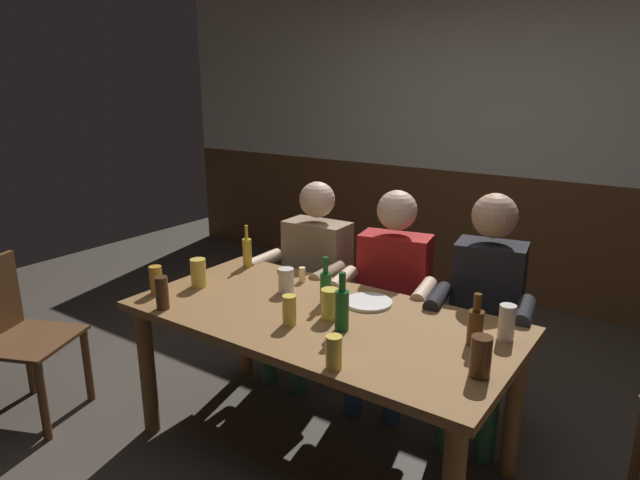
{
  "coord_description": "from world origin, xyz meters",
  "views": [
    {
      "loc": [
        1.37,
        -2.15,
        1.78
      ],
      "look_at": [
        0.0,
        -0.18,
        1.1
      ],
      "focal_mm": 31.3,
      "sensor_mm": 36.0,
      "label": 1
    }
  ],
  "objects_px": {
    "bottle_3": "(326,286)",
    "pint_glass_3": "(334,352)",
    "bottle_1": "(342,308)",
    "pint_glass_0": "(156,280)",
    "person_1": "(390,287)",
    "pint_glass_2": "(162,293)",
    "dining_table": "(320,334)",
    "bottle_2": "(247,252)",
    "pint_glass_5": "(198,273)",
    "chair_empty_near_left": "(15,334)",
    "person_2": "(485,304)",
    "table_candle": "(302,274)",
    "pint_glass_4": "(286,280)",
    "pint_glass_8": "(289,310)",
    "plate_0": "(368,302)",
    "person_0": "(310,269)",
    "pint_glass_6": "(330,304)",
    "bottle_0": "(476,325)",
    "pint_glass_7": "(507,322)",
    "pint_glass_1": "(481,357)"
  },
  "relations": [
    {
      "from": "bottle_0",
      "to": "pint_glass_2",
      "type": "relative_size",
      "value": 1.39
    },
    {
      "from": "bottle_0",
      "to": "pint_glass_6",
      "type": "bearing_deg",
      "value": -169.02
    },
    {
      "from": "bottle_2",
      "to": "pint_glass_7",
      "type": "xyz_separation_m",
      "value": [
        1.53,
        -0.1,
        -0.01
      ]
    },
    {
      "from": "bottle_1",
      "to": "pint_glass_0",
      "type": "distance_m",
      "value": 1.02
    },
    {
      "from": "person_0",
      "to": "bottle_2",
      "type": "bearing_deg",
      "value": 56.2
    },
    {
      "from": "plate_0",
      "to": "pint_glass_0",
      "type": "distance_m",
      "value": 1.08
    },
    {
      "from": "person_0",
      "to": "pint_glass_2",
      "type": "height_order",
      "value": "person_0"
    },
    {
      "from": "person_1",
      "to": "chair_empty_near_left",
      "type": "bearing_deg",
      "value": 29.82
    },
    {
      "from": "person_2",
      "to": "bottle_3",
      "type": "height_order",
      "value": "person_2"
    },
    {
      "from": "table_candle",
      "to": "pint_glass_8",
      "type": "xyz_separation_m",
      "value": [
        0.28,
        -0.47,
        0.03
      ]
    },
    {
      "from": "dining_table",
      "to": "pint_glass_2",
      "type": "bearing_deg",
      "value": -150.15
    },
    {
      "from": "bottle_2",
      "to": "pint_glass_6",
      "type": "height_order",
      "value": "bottle_2"
    },
    {
      "from": "table_candle",
      "to": "person_1",
      "type": "bearing_deg",
      "value": 46.98
    },
    {
      "from": "person_2",
      "to": "bottle_1",
      "type": "xyz_separation_m",
      "value": [
        -0.38,
        -0.75,
        0.15
      ]
    },
    {
      "from": "person_0",
      "to": "bottle_1",
      "type": "height_order",
      "value": "person_0"
    },
    {
      "from": "pint_glass_6",
      "to": "pint_glass_7",
      "type": "xyz_separation_m",
      "value": [
        0.73,
        0.24,
        0.01
      ]
    },
    {
      "from": "bottle_0",
      "to": "dining_table",
      "type": "bearing_deg",
      "value": -170.65
    },
    {
      "from": "bottle_2",
      "to": "pint_glass_0",
      "type": "bearing_deg",
      "value": -98.64
    },
    {
      "from": "bottle_2",
      "to": "pint_glass_3",
      "type": "height_order",
      "value": "bottle_2"
    },
    {
      "from": "person_0",
      "to": "bottle_1",
      "type": "distance_m",
      "value": 1.05
    },
    {
      "from": "pint_glass_2",
      "to": "pint_glass_5",
      "type": "relative_size",
      "value": 1.07
    },
    {
      "from": "plate_0",
      "to": "pint_glass_4",
      "type": "distance_m",
      "value": 0.44
    },
    {
      "from": "bottle_2",
      "to": "bottle_3",
      "type": "bearing_deg",
      "value": -16.62
    },
    {
      "from": "plate_0",
      "to": "pint_glass_4",
      "type": "height_order",
      "value": "pint_glass_4"
    },
    {
      "from": "pint_glass_6",
      "to": "bottle_2",
      "type": "bearing_deg",
      "value": 157.3
    },
    {
      "from": "bottle_3",
      "to": "pint_glass_3",
      "type": "bearing_deg",
      "value": -52.83
    },
    {
      "from": "table_candle",
      "to": "pint_glass_1",
      "type": "relative_size",
      "value": 0.51
    },
    {
      "from": "person_1",
      "to": "table_candle",
      "type": "bearing_deg",
      "value": 35.9
    },
    {
      "from": "dining_table",
      "to": "person_1",
      "type": "xyz_separation_m",
      "value": [
        0.01,
        0.67,
        0.03
      ]
    },
    {
      "from": "bottle_3",
      "to": "person_1",
      "type": "bearing_deg",
      "value": 83.26
    },
    {
      "from": "person_1",
      "to": "chair_empty_near_left",
      "type": "distance_m",
      "value": 2.05
    },
    {
      "from": "pint_glass_2",
      "to": "person_2",
      "type": "bearing_deg",
      "value": 40.96
    },
    {
      "from": "dining_table",
      "to": "pint_glass_3",
      "type": "xyz_separation_m",
      "value": [
        0.33,
        -0.38,
        0.17
      ]
    },
    {
      "from": "bottle_1",
      "to": "bottle_3",
      "type": "xyz_separation_m",
      "value": [
        -0.23,
        0.2,
        -0.01
      ]
    },
    {
      "from": "pint_glass_8",
      "to": "dining_table",
      "type": "bearing_deg",
      "value": 74.54
    },
    {
      "from": "person_2",
      "to": "pint_glass_3",
      "type": "relative_size",
      "value": 9.47
    },
    {
      "from": "bottle_1",
      "to": "pint_glass_2",
      "type": "height_order",
      "value": "bottle_1"
    },
    {
      "from": "bottle_1",
      "to": "pint_glass_0",
      "type": "bearing_deg",
      "value": -170.13
    },
    {
      "from": "bottle_1",
      "to": "table_candle",
      "type": "bearing_deg",
      "value": 142.45
    },
    {
      "from": "table_candle",
      "to": "pint_glass_2",
      "type": "distance_m",
      "value": 0.75
    },
    {
      "from": "plate_0",
      "to": "pint_glass_7",
      "type": "bearing_deg",
      "value": -0.47
    },
    {
      "from": "plate_0",
      "to": "pint_glass_6",
      "type": "height_order",
      "value": "pint_glass_6"
    },
    {
      "from": "table_candle",
      "to": "pint_glass_8",
      "type": "bearing_deg",
      "value": -59.18
    },
    {
      "from": "pint_glass_4",
      "to": "pint_glass_8",
      "type": "xyz_separation_m",
      "value": [
        0.26,
        -0.3,
        0.0
      ]
    },
    {
      "from": "bottle_2",
      "to": "bottle_3",
      "type": "distance_m",
      "value": 0.73
    },
    {
      "from": "pint_glass_0",
      "to": "pint_glass_3",
      "type": "height_order",
      "value": "pint_glass_0"
    },
    {
      "from": "dining_table",
      "to": "chair_empty_near_left",
      "type": "height_order",
      "value": "chair_empty_near_left"
    },
    {
      "from": "dining_table",
      "to": "bottle_2",
      "type": "distance_m",
      "value": 0.84
    },
    {
      "from": "bottle_3",
      "to": "pint_glass_6",
      "type": "relative_size",
      "value": 1.7
    },
    {
      "from": "pint_glass_5",
      "to": "chair_empty_near_left",
      "type": "bearing_deg",
      "value": -142.99
    }
  ]
}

